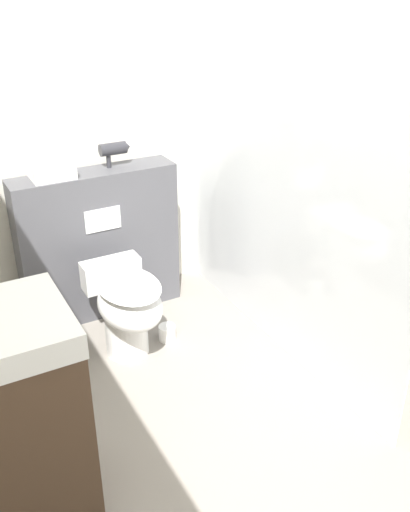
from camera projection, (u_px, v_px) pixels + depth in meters
name	position (u px, v px, depth m)	size (l,w,h in m)	color
wall_back	(138.00, 107.00, 3.56)	(8.00, 0.06, 2.50)	silver
partition_panel	(99.00, 244.00, 3.58)	(1.00, 0.23, 0.95)	#4C4C51
shower_glass	(284.00, 179.00, 3.02)	(0.04, 2.01, 2.06)	silver
toilet	(127.00, 307.00, 3.21)	(0.34, 0.58, 0.52)	white
sink_vanity	(15.00, 422.00, 2.18)	(0.50, 0.49, 1.09)	#473323
hair_drier	(114.00, 149.00, 3.40)	(0.19, 0.07, 0.15)	#2D2D33
folded_towel	(52.00, 170.00, 3.25)	(0.24, 0.20, 0.09)	white
spare_toilet_roll	(167.00, 333.00, 3.46)	(0.10, 0.10, 0.10)	white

